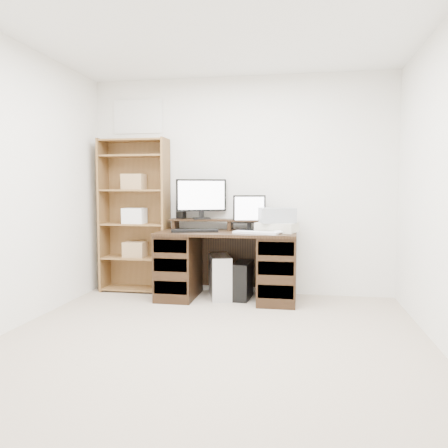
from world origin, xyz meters
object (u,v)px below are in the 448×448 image
(printer, at_px, (277,227))
(tower_black, at_px, (242,280))
(monitor_wide, at_px, (201,197))
(tower_silver, at_px, (220,277))
(desk, at_px, (227,264))
(monitor_small, at_px, (249,211))
(bookshelf, at_px, (135,214))

(printer, distance_m, tower_black, 0.71)
(monitor_wide, bearing_deg, tower_silver, -56.27)
(printer, height_order, tower_black, printer)
(monitor_wide, height_order, tower_silver, monitor_wide)
(desk, height_order, monitor_wide, monitor_wide)
(monitor_wide, xyz_separation_m, monitor_small, (0.56, -0.06, -0.16))
(monitor_small, relative_size, tower_black, 0.95)
(monitor_small, height_order, tower_black, monitor_small)
(monitor_small, height_order, bookshelf, bookshelf)
(monitor_wide, height_order, monitor_small, monitor_wide)
(monitor_wide, bearing_deg, monitor_small, -28.01)
(monitor_small, distance_m, tower_silver, 0.80)
(monitor_wide, relative_size, bookshelf, 0.30)
(desk, relative_size, tower_black, 3.58)
(monitor_small, distance_m, printer, 0.37)
(monitor_wide, bearing_deg, tower_black, -40.27)
(monitor_small, bearing_deg, monitor_wide, 162.14)
(monitor_small, relative_size, printer, 0.96)
(printer, relative_size, tower_black, 0.98)
(monitor_wide, xyz_separation_m, tower_silver, (0.25, -0.17, -0.89))
(monitor_wide, relative_size, tower_silver, 1.15)
(monitor_wide, relative_size, tower_black, 1.31)
(monitor_wide, xyz_separation_m, bookshelf, (-0.80, 0.01, -0.21))
(monitor_wide, bearing_deg, printer, -32.90)
(monitor_wide, relative_size, printer, 1.33)
(monitor_small, relative_size, bookshelf, 0.22)
(desk, relative_size, bookshelf, 0.83)
(printer, distance_m, bookshelf, 1.69)
(printer, bearing_deg, bookshelf, -170.76)
(printer, xyz_separation_m, tower_silver, (-0.63, -0.00, -0.56))
(tower_black, bearing_deg, bookshelf, 176.91)
(tower_silver, distance_m, tower_black, 0.26)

